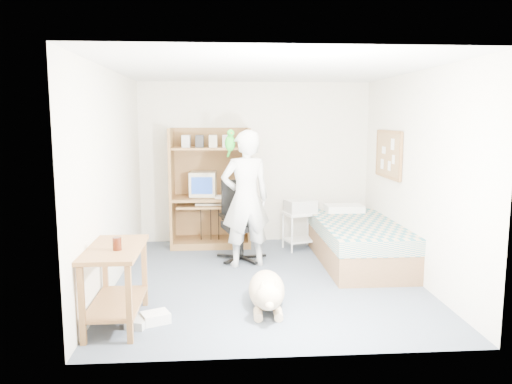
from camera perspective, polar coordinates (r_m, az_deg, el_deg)
floor at (r=6.17m, az=1.22°, el=-9.95°), size 4.00×4.00×0.00m
wall_back at (r=7.88m, az=-0.13°, el=3.37°), size 3.60×0.02×2.50m
wall_right at (r=6.33m, az=17.72°, el=1.72°), size 0.02×4.00×2.50m
wall_left at (r=6.00m, az=-16.13°, el=1.45°), size 0.02×4.00×2.50m
ceiling at (r=5.88m, az=1.29°, el=13.84°), size 3.60×4.00×0.02m
computer_hutch at (r=7.65m, az=-5.22°, el=-0.05°), size 1.20×0.63×1.80m
bed at (r=6.91m, az=11.58°, el=-5.62°), size 1.02×2.02×0.66m
side_desk at (r=4.95m, az=-15.76°, el=-8.94°), size 0.50×1.00×0.75m
corkboard at (r=7.14m, az=14.90°, el=4.17°), size 0.04×0.94×0.66m
office_chair at (r=6.92m, az=-1.83°, el=-4.58°), size 0.61×0.61×1.08m
person at (r=6.53m, az=-1.18°, el=-0.79°), size 0.74×0.57×1.80m
parrot at (r=6.46m, az=-2.98°, el=5.76°), size 0.13×0.23×0.36m
dog at (r=5.22m, az=1.26°, el=-11.21°), size 0.41×1.16×0.44m
printer_cart at (r=7.48m, az=5.07°, el=-3.73°), size 0.56×0.49×0.56m
printer at (r=7.43m, az=5.10°, el=-1.61°), size 0.49×0.43×0.18m
crt_monitor at (r=7.64m, az=-6.06°, el=0.94°), size 0.42×0.44×0.37m
keyboard at (r=7.52m, az=-5.20°, el=-1.37°), size 0.46×0.18×0.03m
pencil_cup at (r=7.57m, az=-2.81°, el=-0.13°), size 0.08×0.08×0.12m
drink_glass at (r=4.75m, az=-15.59°, el=-5.72°), size 0.08×0.08×0.12m
floor_box_a at (r=5.03m, az=-11.42°, el=-13.89°), size 0.31×0.28×0.10m
floor_box_b at (r=4.98m, az=-13.32°, el=-14.30°), size 0.23×0.26×0.08m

